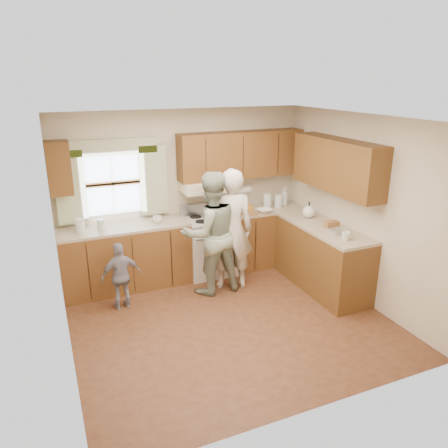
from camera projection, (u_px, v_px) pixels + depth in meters
name	position (u px, v px, depth m)	size (l,w,h in m)	color
room	(229.00, 227.00, 5.15)	(3.80, 3.80, 3.80)	#472616
kitchen_fixtures	(238.00, 226.00, 6.45)	(3.80, 2.25, 2.15)	#45280E
stove	(210.00, 244.00, 6.76)	(0.76, 0.67, 1.07)	silver
woman_left	(231.00, 230.00, 6.16)	(0.64, 0.42, 1.77)	beige
woman_right	(210.00, 233.00, 6.04)	(0.85, 0.66, 1.75)	#263F31
child	(121.00, 276.00, 5.71)	(0.54, 0.22, 0.92)	gray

